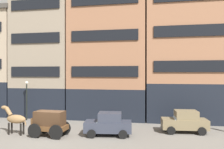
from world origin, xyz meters
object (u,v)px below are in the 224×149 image
object	(u,v)px
draft_horse	(15,119)
streetlamp_curbside	(27,95)
fire_hydrant_curbside	(112,120)
sedan_light	(108,124)
cargo_wagon	(49,122)
sedan_parked_curb	(185,121)

from	to	relation	value
draft_horse	streetlamp_curbside	bearing A→B (deg)	112.30
fire_hydrant_curbside	sedan_light	bearing A→B (deg)	-83.81
cargo_wagon	fire_hydrant_curbside	xyz separation A→B (m)	(4.11, 5.03, -0.72)
draft_horse	sedan_light	world-z (taller)	draft_horse
fire_hydrant_curbside	cargo_wagon	bearing A→B (deg)	-129.23
cargo_wagon	fire_hydrant_curbside	bearing A→B (deg)	50.77
draft_horse	sedan_parked_curb	distance (m)	13.94
cargo_wagon	sedan_parked_curb	xyz separation A→B (m)	(10.62, 3.18, -0.23)
sedan_light	streetlamp_curbside	xyz separation A→B (m)	(-9.66, 4.24, 1.76)
cargo_wagon	sedan_light	world-z (taller)	cargo_wagon
draft_horse	sedan_parked_curb	bearing A→B (deg)	13.17
streetlamp_curbside	fire_hydrant_curbside	xyz separation A→B (m)	(9.23, -0.27, -2.24)
streetlamp_curbside	fire_hydrant_curbside	size ratio (longest dim) A/B	4.96
cargo_wagon	sedan_parked_curb	world-z (taller)	cargo_wagon
sedan_light	sedan_parked_curb	world-z (taller)	same
sedan_light	sedan_parked_curb	distance (m)	6.43
fire_hydrant_curbside	sedan_parked_curb	bearing A→B (deg)	-15.91
cargo_wagon	streetlamp_curbside	size ratio (longest dim) A/B	0.72
draft_horse	fire_hydrant_curbside	xyz separation A→B (m)	(7.06, 5.03, -0.84)
draft_horse	fire_hydrant_curbside	size ratio (longest dim) A/B	2.83
cargo_wagon	draft_horse	size ratio (longest dim) A/B	1.27
sedan_parked_curb	fire_hydrant_curbside	size ratio (longest dim) A/B	4.61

